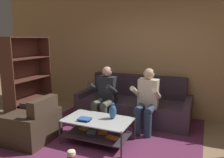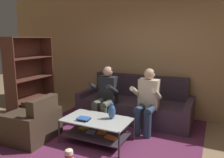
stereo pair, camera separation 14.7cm
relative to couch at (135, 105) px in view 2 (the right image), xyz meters
The scene contains 11 objects.
back_partition 1.28m from the couch, 70.68° to the left, with size 8.40×0.12×2.90m, color tan.
couch is the anchor object (origin of this frame).
person_seated_left 0.81m from the couch, 127.98° to the right, with size 0.50×0.58×1.22m.
person_seated_right 0.81m from the couch, 51.97° to the right, with size 0.50×0.58×1.23m.
coffee_table 1.40m from the couch, 98.13° to the right, with size 1.15×0.67×0.43m.
area_rug 0.88m from the couch, 96.89° to the right, with size 3.20×3.32×0.01m.
vase 1.28m from the couch, 88.76° to the right, with size 0.13×0.13×0.28m.
book_stack 1.57m from the couch, 103.59° to the right, with size 0.22×0.20×0.04m.
bookshelf 2.45m from the couch, 155.69° to the right, with size 0.37×1.14×1.82m.
armchair 2.25m from the couch, 127.43° to the right, with size 0.94×0.89×0.81m.
popcorn_tub 2.13m from the couch, 97.16° to the right, with size 0.13×0.13×0.20m.
Camera 2 is at (1.39, -2.56, 1.79)m, focal length 35.00 mm.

